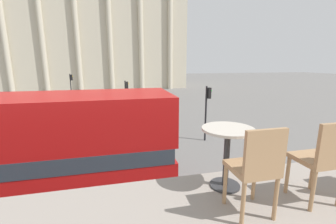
{
  "coord_description": "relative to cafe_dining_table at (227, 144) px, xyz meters",
  "views": [
    {
      "loc": [
        0.0,
        -2.59,
        5.06
      ],
      "look_at": [
        4.15,
        14.93,
        1.09
      ],
      "focal_mm": 24.0,
      "sensor_mm": 36.0,
      "label": 1
    }
  ],
  "objects": [
    {
      "name": "pedestrian_yellow",
      "position": [
        -7.41,
        18.21,
        -3.13
      ],
      "size": [
        0.32,
        0.32,
        1.75
      ],
      "rotation": [
        0.0,
        0.0,
        4.19
      ],
      "color": "#282B33",
      "rests_on": "ground_plane"
    },
    {
      "name": "cafe_chair_1",
      "position": [
        0.78,
        -0.53,
        -0.02
      ],
      "size": [
        0.4,
        0.4,
        0.91
      ],
      "rotation": [
        0.0,
        0.0,
        -0.12
      ],
      "color": "#A87F56",
      "rests_on": "cafe_floor_slab"
    },
    {
      "name": "car_black",
      "position": [
        -2.53,
        15.31,
        -3.44
      ],
      "size": [
        4.2,
        1.93,
        1.35
      ],
      "rotation": [
        0.0,
        0.0,
        2.32
      ],
      "color": "black",
      "rests_on": "ground_plane"
    },
    {
      "name": "traffic_light_near",
      "position": [
        4.51,
        11.02,
        -1.77
      ],
      "size": [
        0.42,
        0.24,
        3.61
      ],
      "color": "black",
      "rests_on": "ground_plane"
    },
    {
      "name": "cafe_chair_0",
      "position": [
        0.0,
        -0.55,
        -0.02
      ],
      "size": [
        0.4,
        0.4,
        0.91
      ],
      "rotation": [
        0.0,
        0.0,
        -0.04
      ],
      "color": "#A87F56",
      "rests_on": "cafe_floor_slab"
    },
    {
      "name": "cafe_dining_table",
      "position": [
        0.0,
        0.0,
        0.0
      ],
      "size": [
        0.6,
        0.6,
        0.73
      ],
      "color": "#2D2D30",
      "rests_on": "cafe_floor_slab"
    },
    {
      "name": "traffic_light_mid",
      "position": [
        -0.18,
        19.72,
        -1.91
      ],
      "size": [
        0.42,
        0.24,
        3.37
      ],
      "color": "black",
      "rests_on": "ground_plane"
    },
    {
      "name": "pedestrian_blue",
      "position": [
        -4.76,
        23.81,
        -3.18
      ],
      "size": [
        0.32,
        0.32,
        1.67
      ],
      "rotation": [
        0.0,
        0.0,
        0.84
      ],
      "color": "#282B33",
      "rests_on": "ground_plane"
    },
    {
      "name": "plaza_building_left",
      "position": [
        -4.42,
        47.47,
        7.89
      ],
      "size": [
        35.18,
        13.6,
        24.07
      ],
      "color": "beige",
      "rests_on": "ground_plane"
    },
    {
      "name": "traffic_light_far",
      "position": [
        -6.48,
        27.68,
        -1.71
      ],
      "size": [
        0.42,
        0.24,
        3.71
      ],
      "color": "black",
      "rests_on": "ground_plane"
    }
  ]
}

